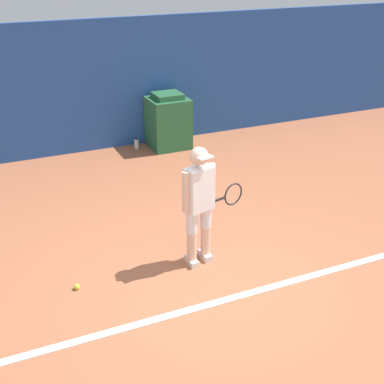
{
  "coord_description": "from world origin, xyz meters",
  "views": [
    {
      "loc": [
        -2.39,
        -4.62,
        3.62
      ],
      "look_at": [
        0.02,
        0.75,
        0.87
      ],
      "focal_mm": 50.0,
      "sensor_mm": 36.0,
      "label": 1
    }
  ],
  "objects_px": {
    "tennis_ball": "(77,287)",
    "water_bottle": "(137,144)",
    "covered_chair": "(168,122)",
    "tennis_player": "(200,201)"
  },
  "relations": [
    {
      "from": "tennis_ball",
      "to": "covered_chair",
      "type": "bearing_deg",
      "value": 55.45
    },
    {
      "from": "tennis_ball",
      "to": "covered_chair",
      "type": "distance_m",
      "value": 4.86
    },
    {
      "from": "tennis_ball",
      "to": "water_bottle",
      "type": "relative_size",
      "value": 0.33
    },
    {
      "from": "tennis_player",
      "to": "tennis_ball",
      "type": "height_order",
      "value": "tennis_player"
    },
    {
      "from": "covered_chair",
      "to": "water_bottle",
      "type": "height_order",
      "value": "covered_chair"
    },
    {
      "from": "tennis_player",
      "to": "water_bottle",
      "type": "xyz_separation_m",
      "value": [
        0.6,
        4.18,
        -0.74
      ]
    },
    {
      "from": "tennis_ball",
      "to": "water_bottle",
      "type": "distance_m",
      "value": 4.67
    },
    {
      "from": "tennis_player",
      "to": "tennis_ball",
      "type": "distance_m",
      "value": 1.74
    },
    {
      "from": "tennis_ball",
      "to": "water_bottle",
      "type": "bearing_deg",
      "value": 62.72
    },
    {
      "from": "tennis_ball",
      "to": "covered_chair",
      "type": "height_order",
      "value": "covered_chair"
    }
  ]
}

